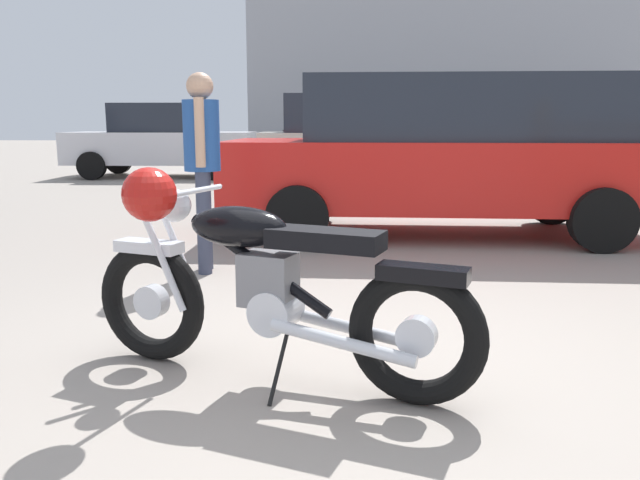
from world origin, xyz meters
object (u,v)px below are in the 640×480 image
at_px(vintage_motorcycle, 260,284).
at_px(bystander, 202,152).
at_px(pale_sedan_back, 162,140).
at_px(dark_sedan_left, 369,136).
at_px(red_hatchback_near, 450,151).
at_px(silver_sedan_mid, 355,140).

xyz_separation_m(vintage_motorcycle, bystander, (-0.80, 2.28, 0.53)).
distance_m(vintage_motorcycle, pale_sedan_back, 12.27).
relative_size(bystander, dark_sedan_left, 0.41).
xyz_separation_m(bystander, red_hatchback_near, (2.33, 1.90, -0.08)).
xyz_separation_m(silver_sedan_mid, dark_sedan_left, (0.37, 3.54, 0.00)).
bearing_deg(silver_sedan_mid, dark_sedan_left, 80.89).
xyz_separation_m(vintage_motorcycle, red_hatchback_near, (1.54, 4.18, 0.45)).
bearing_deg(silver_sedan_mid, bystander, -103.25).
height_order(pale_sedan_back, dark_sedan_left, dark_sedan_left).
bearing_deg(dark_sedan_left, silver_sedan_mid, 91.06).
relative_size(silver_sedan_mid, pale_sedan_back, 0.94).
bearing_deg(pale_sedan_back, red_hatchback_near, 125.30).
relative_size(vintage_motorcycle, silver_sedan_mid, 0.50).
relative_size(pale_sedan_back, red_hatchback_near, 0.89).
distance_m(pale_sedan_back, red_hatchback_near, 9.23).
height_order(bystander, silver_sedan_mid, silver_sedan_mid).
bearing_deg(silver_sedan_mid, red_hatchback_near, -82.54).
relative_size(bystander, silver_sedan_mid, 0.42).
bearing_deg(vintage_motorcycle, bystander, -50.90).
height_order(vintage_motorcycle, silver_sedan_mid, silver_sedan_mid).
xyz_separation_m(silver_sedan_mid, pale_sedan_back, (-4.45, 1.99, -0.08)).
distance_m(bystander, dark_sedan_left, 11.02).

